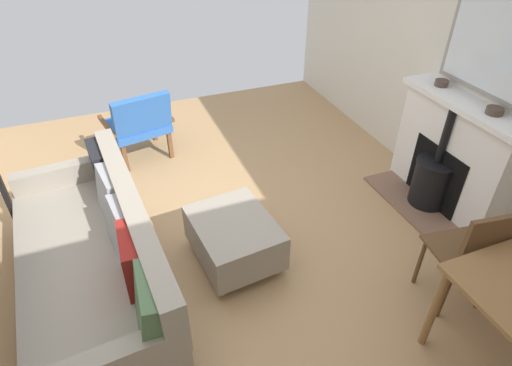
# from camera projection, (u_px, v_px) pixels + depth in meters

# --- Properties ---
(ground_plane) EXTENTS (4.87, 5.80, 0.01)m
(ground_plane) POSITION_uv_depth(u_px,v_px,m) (208.00, 240.00, 3.67)
(ground_plane) COLOR tan
(wall_left) EXTENTS (0.12, 5.80, 2.88)m
(wall_left) POSITION_uv_depth(u_px,v_px,m) (475.00, 42.00, 3.55)
(wall_left) COLOR beige
(wall_left) RESTS_ON ground
(fireplace) EXTENTS (0.61, 1.28, 1.05)m
(fireplace) POSITION_uv_depth(u_px,v_px,m) (447.00, 161.00, 3.83)
(fireplace) COLOR brown
(fireplace) RESTS_ON ground
(mirror_over_mantel) EXTENTS (0.04, 0.97, 0.90)m
(mirror_over_mantel) POSITION_uv_depth(u_px,v_px,m) (499.00, 38.00, 3.23)
(mirror_over_mantel) COLOR gray
(mantel_bowl_near) EXTENTS (0.12, 0.12, 0.05)m
(mantel_bowl_near) POSITION_uv_depth(u_px,v_px,m) (442.00, 83.00, 3.75)
(mantel_bowl_near) COLOR #47382D
(mantel_bowl_near) RESTS_ON fireplace
(mantel_bowl_far) EXTENTS (0.13, 0.13, 0.05)m
(mantel_bowl_far) POSITION_uv_depth(u_px,v_px,m) (495.00, 110.00, 3.30)
(mantel_bowl_far) COLOR #47382D
(mantel_bowl_far) RESTS_ON fireplace
(sofa) EXTENTS (1.05, 2.13, 0.82)m
(sofa) POSITION_uv_depth(u_px,v_px,m) (98.00, 259.00, 3.00)
(sofa) COLOR #B2B2B7
(sofa) RESTS_ON ground
(ottoman) EXTENTS (0.66, 0.79, 0.40)m
(ottoman) POSITION_uv_depth(u_px,v_px,m) (234.00, 237.00, 3.34)
(ottoman) COLOR #B2B2B7
(ottoman) RESTS_ON ground
(armchair_accent) EXTENTS (0.77, 0.71, 0.81)m
(armchair_accent) POSITION_uv_depth(u_px,v_px,m) (139.00, 123.00, 4.47)
(armchair_accent) COLOR brown
(armchair_accent) RESTS_ON ground
(dining_chair_near_fireplace) EXTENTS (0.45, 0.45, 0.90)m
(dining_chair_near_fireplace) POSITION_uv_depth(u_px,v_px,m) (471.00, 252.00, 2.81)
(dining_chair_near_fireplace) COLOR brown
(dining_chair_near_fireplace) RESTS_ON ground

